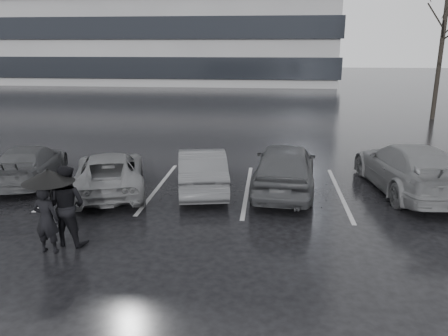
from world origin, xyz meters
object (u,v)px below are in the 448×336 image
at_px(car_east, 409,168).
at_px(pedestrian_left, 46,220).
at_px(car_main, 285,167).
at_px(tree_north, 442,46).
at_px(car_west_a, 202,169).
at_px(car_west_b, 110,172).
at_px(pedestrian_right, 67,205).
at_px(car_west_c, 30,164).

height_order(car_east, pedestrian_left, pedestrian_left).
bearing_deg(car_east, car_main, -1.13).
height_order(pedestrian_left, tree_north, tree_north).
height_order(car_west_a, car_east, car_east).
relative_size(car_west_b, car_east, 0.85).
relative_size(car_west_b, pedestrian_right, 2.39).
relative_size(car_west_b, pedestrian_left, 2.91).
bearing_deg(car_west_b, tree_north, -151.72).
bearing_deg(pedestrian_right, tree_north, -117.80).
bearing_deg(car_east, pedestrian_left, 22.71).
distance_m(car_main, pedestrian_right, 6.46).
bearing_deg(pedestrian_right, car_west_c, -43.29).
bearing_deg(pedestrian_left, tree_north, -124.19).
bearing_deg(pedestrian_right, car_east, -142.72).
distance_m(car_west_b, tree_north, 21.28).
height_order(car_west_a, tree_north, tree_north).
height_order(car_west_c, car_east, car_east).
xyz_separation_m(car_west_c, pedestrian_right, (3.30, -4.32, 0.31)).
bearing_deg(car_west_b, car_west_c, -31.43).
distance_m(car_west_b, car_east, 9.05).
bearing_deg(car_east, tree_north, -118.19).
height_order(car_west_a, pedestrian_right, pedestrian_right).
relative_size(car_west_c, pedestrian_left, 2.77).
distance_m(car_main, tree_north, 17.56).
bearing_deg(tree_north, car_main, -122.61).
bearing_deg(car_west_c, car_west_a, 163.86).
height_order(car_main, pedestrian_right, pedestrian_right).
xyz_separation_m(car_main, car_west_b, (-5.27, -0.60, -0.16)).
distance_m(car_main, car_west_b, 5.30).
bearing_deg(pedestrian_left, pedestrian_right, -116.85).
height_order(car_west_b, car_east, car_east).
bearing_deg(car_west_c, pedestrian_right, 113.65).
xyz_separation_m(pedestrian_left, pedestrian_right, (0.26, 0.45, 0.16)).
bearing_deg(car_west_a, car_west_b, -1.45).
height_order(car_west_b, tree_north, tree_north).
bearing_deg(car_west_b, car_east, 168.34).
relative_size(car_west_c, pedestrian_right, 2.27).
xyz_separation_m(car_west_a, pedestrian_right, (-2.38, -4.08, 0.26)).
bearing_deg(car_east, car_west_b, -0.63).
distance_m(car_west_a, car_west_c, 5.68).
relative_size(pedestrian_left, tree_north, 0.18).
relative_size(car_main, car_west_b, 1.03).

